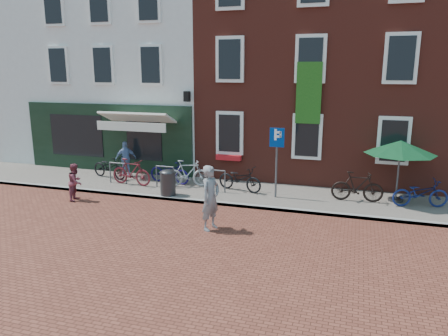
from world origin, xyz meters
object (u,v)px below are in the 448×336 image
(cafe_person, at_px, (126,159))
(bicycle_3, at_px, (188,173))
(bicycle_4, at_px, (240,179))
(bicycle_5, at_px, (357,187))
(woman, at_px, (210,198))
(bicycle_0, at_px, (109,167))
(parasol, at_px, (401,145))
(bicycle_1, at_px, (131,172))
(parking_sign, at_px, (277,150))
(litter_bin, at_px, (168,181))
(bicycle_2, at_px, (169,171))
(boy, at_px, (76,182))
(bicycle_6, at_px, (420,193))

(cafe_person, height_order, bicycle_3, cafe_person)
(bicycle_4, height_order, bicycle_5, bicycle_5)
(cafe_person, bearing_deg, woman, 104.62)
(cafe_person, height_order, bicycle_0, cafe_person)
(bicycle_0, relative_size, bicycle_3, 1.03)
(parasol, height_order, bicycle_1, parasol)
(woman, height_order, bicycle_3, woman)
(bicycle_3, relative_size, bicycle_5, 1.00)
(parasol, height_order, bicycle_0, parasol)
(parking_sign, height_order, bicycle_5, parking_sign)
(litter_bin, relative_size, bicycle_2, 0.57)
(parasol, distance_m, bicycle_0, 11.02)
(parking_sign, xyz_separation_m, parasol, (3.96, 0.80, 0.27))
(bicycle_2, xyz_separation_m, bicycle_5, (7.00, -0.29, 0.05))
(cafe_person, distance_m, bicycle_4, 5.19)
(parasol, xyz_separation_m, boy, (-10.58, -2.86, -1.38))
(bicycle_1, xyz_separation_m, bicycle_3, (2.15, 0.43, 0.00))
(bicycle_0, relative_size, bicycle_5, 1.03)
(litter_bin, xyz_separation_m, woman, (2.42, -2.40, 0.31))
(litter_bin, bearing_deg, cafe_person, 143.87)
(bicycle_2, relative_size, bicycle_3, 1.03)
(parasol, height_order, bicycle_2, parasol)
(parking_sign, relative_size, bicycle_6, 1.39)
(cafe_person, distance_m, bicycle_3, 3.20)
(woman, height_order, cafe_person, woman)
(bicycle_1, bearing_deg, bicycle_5, -81.64)
(boy, xyz_separation_m, bicycle_5, (9.31, 2.41, -0.04))
(bicycle_1, xyz_separation_m, bicycle_2, (1.28, 0.69, -0.05))
(bicycle_3, xyz_separation_m, bicycle_6, (8.07, -0.03, -0.05))
(parking_sign, bearing_deg, parasol, 11.46)
(parking_sign, xyz_separation_m, bicycle_4, (-1.40, 0.40, -1.20))
(parking_sign, xyz_separation_m, bicycle_3, (-3.43, 0.38, -1.15))
(woman, bearing_deg, parasol, -32.57)
(litter_bin, relative_size, bicycle_5, 0.59)
(litter_bin, bearing_deg, bicycle_6, 8.47)
(bicycle_4, xyz_separation_m, bicycle_6, (6.03, -0.05, 0.00))
(boy, bearing_deg, cafe_person, -13.51)
(litter_bin, height_order, boy, boy)
(woman, distance_m, bicycle_1, 5.43)
(bicycle_2, relative_size, bicycle_6, 1.00)
(woman, bearing_deg, bicycle_2, 57.07)
(litter_bin, relative_size, bicycle_6, 0.57)
(bicycle_2, height_order, bicycle_6, same)
(cafe_person, bearing_deg, parasol, 142.85)
(bicycle_1, height_order, bicycle_4, bicycle_1)
(boy, xyz_separation_m, bicycle_6, (11.25, 2.40, -0.09))
(parking_sign, bearing_deg, bicycle_3, 173.74)
(bicycle_3, bearing_deg, parking_sign, -114.93)
(bicycle_4, bearing_deg, woman, -162.85)
(bicycle_1, xyz_separation_m, bicycle_4, (4.19, 0.45, -0.05))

